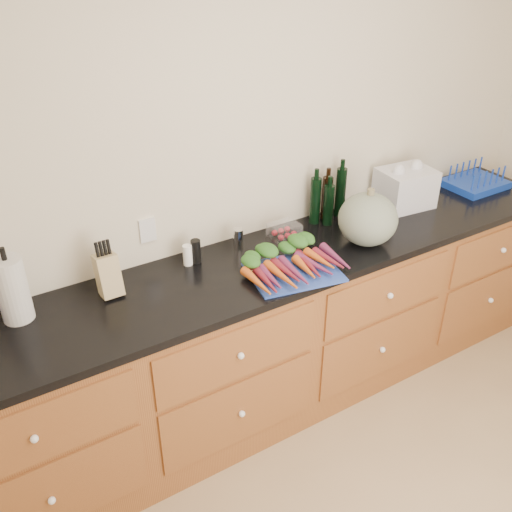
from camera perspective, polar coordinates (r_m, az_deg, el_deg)
wall_back at (r=2.96m, az=-0.50°, el=8.78°), size 4.10×0.05×2.60m
cabinets at (r=3.15m, az=2.71°, el=-7.68°), size 3.60×0.64×0.90m
countertop at (r=2.89m, az=2.88°, el=-0.30°), size 3.64×0.62×0.04m
cutting_board at (r=2.74m, az=3.80°, el=-1.62°), size 0.48×0.40×0.01m
carrots at (r=2.75m, az=3.28°, el=-0.62°), size 0.47×0.34×0.07m
squash at (r=2.98m, az=11.12°, el=3.63°), size 0.31×0.31×0.28m
paper_towel at (r=2.56m, az=-23.18°, el=-3.12°), size 0.13×0.13×0.29m
knife_block at (r=2.62m, az=-14.57°, el=-1.85°), size 0.10×0.10×0.19m
grinder_salt at (r=2.79m, az=-6.85°, el=0.09°), size 0.05×0.05×0.11m
grinder_pepper at (r=2.81m, az=-6.03°, el=0.48°), size 0.05×0.05×0.12m
canister_chrome at (r=2.90m, az=-1.78°, el=1.67°), size 0.05×0.05×0.11m
tomato_box at (r=3.04m, az=2.85°, el=2.57°), size 0.16×0.12×0.07m
bottles at (r=3.20m, az=7.21°, el=5.71°), size 0.23×0.12×0.28m
grocery_bag at (r=3.46m, az=14.69°, el=6.60°), size 0.33×0.27×0.22m
dish_rack at (r=3.88m, az=21.06°, el=6.96°), size 0.36×0.29×0.14m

